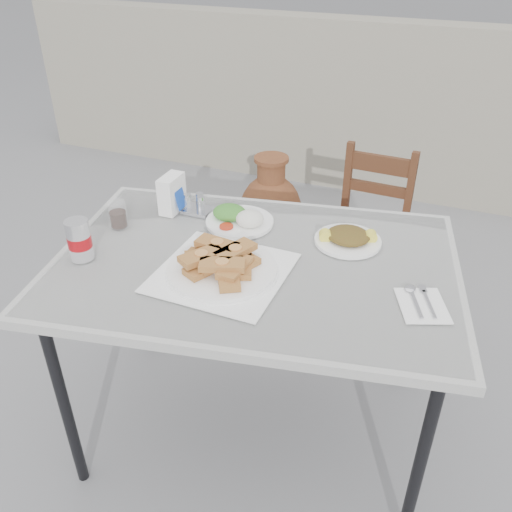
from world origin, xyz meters
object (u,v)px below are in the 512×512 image
at_px(cola_glass, 118,216).
at_px(salad_chopped_plate, 348,238).
at_px(napkin_holder, 172,194).
at_px(condiment_caddy, 197,206).
at_px(chair, 367,231).
at_px(salad_rice_plate, 239,218).
at_px(terracotta_urn, 271,213).
at_px(cafe_table, 255,273).
at_px(pide_plate, 222,263).
at_px(soda_can, 79,240).

bearing_deg(cola_glass, salad_chopped_plate, 13.47).
distance_m(napkin_holder, condiment_caddy, 0.10).
bearing_deg(cola_glass, chair, 52.16).
bearing_deg(salad_rice_plate, condiment_caddy, 172.46).
bearing_deg(terracotta_urn, cafe_table, -72.25).
xyz_separation_m(cafe_table, chair, (0.21, 1.01, -0.33)).
relative_size(pide_plate, cola_glass, 4.24).
xyz_separation_m(salad_chopped_plate, cola_glass, (-0.81, -0.19, 0.02)).
xyz_separation_m(cafe_table, soda_can, (-0.54, -0.21, 0.13)).
bearing_deg(salad_rice_plate, cafe_table, -54.69).
height_order(cafe_table, chair, chair).
distance_m(pide_plate, cola_glass, 0.50).
bearing_deg(salad_chopped_plate, pide_plate, -134.59).
bearing_deg(soda_can, pide_plate, 11.06).
distance_m(cola_glass, terracotta_urn, 1.34).
distance_m(salad_chopped_plate, terracotta_urn, 1.32).
distance_m(pide_plate, salad_rice_plate, 0.33).
height_order(soda_can, cola_glass, soda_can).
distance_m(salad_rice_plate, chair, 0.96).
relative_size(salad_rice_plate, terracotta_urn, 0.39).
relative_size(soda_can, chair, 0.17).
relative_size(cola_glass, napkin_holder, 0.67).
xyz_separation_m(napkin_holder, terracotta_urn, (0.03, 1.02, -0.58)).
bearing_deg(napkin_holder, salad_rice_plate, 0.07).
bearing_deg(napkin_holder, salad_chopped_plate, 1.37).
bearing_deg(chair, cafe_table, -98.75).
bearing_deg(salad_chopped_plate, condiment_caddy, 179.00).
distance_m(salad_chopped_plate, cola_glass, 0.84).
distance_m(cafe_table, salad_rice_plate, 0.27).
bearing_deg(cola_glass, napkin_holder, 55.19).
xyz_separation_m(soda_can, terracotta_urn, (0.15, 1.44, -0.58)).
xyz_separation_m(cafe_table, cola_glass, (-0.55, 0.03, 0.10)).
xyz_separation_m(chair, terracotta_urn, (-0.60, 0.23, -0.13)).
height_order(cola_glass, napkin_holder, napkin_holder).
bearing_deg(cafe_table, cola_glass, 177.21).
height_order(pide_plate, soda_can, soda_can).
xyz_separation_m(cafe_table, napkin_holder, (-0.42, 0.21, 0.13)).
bearing_deg(salad_rice_plate, cola_glass, -155.92).
height_order(pide_plate, napkin_holder, napkin_holder).
bearing_deg(salad_chopped_plate, cafe_table, -139.79).
relative_size(napkin_holder, condiment_caddy, 1.29).
height_order(salad_rice_plate, condiment_caddy, condiment_caddy).
bearing_deg(salad_chopped_plate, napkin_holder, -178.88).
bearing_deg(salad_chopped_plate, soda_can, -151.97).
height_order(salad_chopped_plate, chair, salad_chopped_plate).
distance_m(pide_plate, soda_can, 0.48).
height_order(cafe_table, soda_can, soda_can).
height_order(chair, terracotta_urn, chair).
distance_m(salad_rice_plate, soda_can, 0.57).
xyz_separation_m(salad_rice_plate, cola_glass, (-0.40, -0.18, 0.02)).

